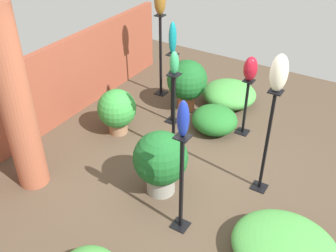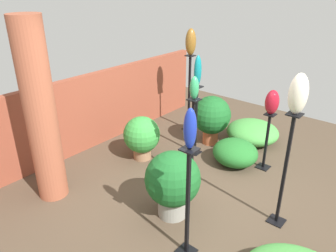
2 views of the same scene
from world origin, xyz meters
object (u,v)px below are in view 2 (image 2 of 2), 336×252
pedestal_bronze (189,96)px  potted_plant_back_center (212,116)px  pedestal_jade (192,145)px  art_vase_cobalt (190,129)px  art_vase_jade (194,88)px  art_vase_teal (198,71)px  brick_pillar (41,114)px  pedestal_ivory (284,176)px  art_vase_bronze (191,42)px  pedestal_cobalt (188,208)px  art_vase_ivory (298,94)px  potted_plant_near_pillar (142,136)px  potted_plant_mid_right (173,181)px  pedestal_ruby (266,144)px  pedestal_teal (196,124)px  art_vase_ruby (272,102)px

pedestal_bronze → potted_plant_back_center: size_ratio=1.66×
pedestal_jade → potted_plant_back_center: bearing=20.8°
art_vase_cobalt → art_vase_jade: bearing=34.4°
art_vase_teal → brick_pillar: bearing=160.0°
pedestal_ivory → art_vase_bronze: 3.18m
art_vase_bronze → potted_plant_back_center: (-0.23, -0.69, -1.23)m
art_vase_bronze → art_vase_teal: bearing=-136.5°
pedestal_ivory → art_vase_jade: (0.06, 1.41, 0.80)m
pedestal_bronze → potted_plant_back_center: bearing=-108.5°
art_vase_cobalt → art_vase_jade: size_ratio=1.32×
brick_pillar → pedestal_cobalt: bearing=-80.5°
pedestal_ivory → art_vase_teal: size_ratio=2.94×
art_vase_teal → art_vase_ivory: bearing=-113.0°
pedestal_cobalt → art_vase_cobalt: 0.94m
brick_pillar → pedestal_cobalt: 2.26m
art_vase_teal → potted_plant_near_pillar: art_vase_teal is taller
potted_plant_back_center → pedestal_jade: bearing=-159.2°
potted_plant_near_pillar → art_vase_jade: bearing=-89.9°
art_vase_teal → potted_plant_near_pillar: bearing=141.6°
pedestal_ivory → art_vase_ivory: size_ratio=3.27×
pedestal_ivory → potted_plant_near_pillar: bearing=88.7°
art_vase_bronze → potted_plant_mid_right: size_ratio=0.54×
pedestal_ruby → art_vase_jade: (-1.06, 0.69, 1.06)m
pedestal_teal → potted_plant_mid_right: pedestal_teal is taller
pedestal_jade → art_vase_jade: bearing=0.0°
art_vase_cobalt → art_vase_bronze: bearing=36.6°
art_vase_ivory → pedestal_ruby: bearing=32.6°
pedestal_jade → pedestal_ivory: bearing=-92.4°
pedestal_cobalt → potted_plant_mid_right: pedestal_cobalt is taller
pedestal_teal → pedestal_ivory: (-0.80, -1.88, 0.13)m
art_vase_teal → art_vase_bronze: size_ratio=1.04×
pedestal_teal → art_vase_jade: 1.27m
potted_plant_back_center → pedestal_teal: bearing=-180.0°
art_vase_teal → art_vase_jade: (-0.74, -0.47, -0.00)m
art_vase_ruby → potted_plant_near_pillar: 2.17m
brick_pillar → art_vase_jade: size_ratio=7.69×
potted_plant_near_pillar → pedestal_jade: bearing=-89.9°
art_vase_bronze → pedestal_jade: bearing=-141.6°
brick_pillar → potted_plant_mid_right: 1.92m
art_vase_jade → potted_plant_mid_right: 1.30m
pedestal_jade → art_vase_ivory: 1.80m
art_vase_ivory → brick_pillar: bearing=119.1°
brick_pillar → potted_plant_near_pillar: (1.57, -0.26, -0.82)m
pedestal_ruby → art_vase_bronze: size_ratio=1.94×
pedestal_jade → art_vase_jade: art_vase_jade is taller
art_vase_cobalt → potted_plant_mid_right: art_vase_cobalt is taller
pedestal_cobalt → art_vase_cobalt: art_vase_cobalt is taller
pedestal_cobalt → potted_plant_near_pillar: bearing=57.2°
pedestal_ruby → art_vase_ivory: 1.86m
pedestal_jade → art_vase_bronze: size_ratio=2.70×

